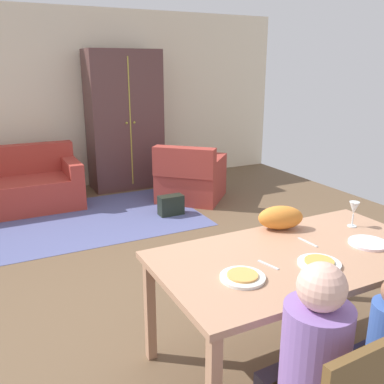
{
  "coord_description": "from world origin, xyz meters",
  "views": [
    {
      "loc": [
        -1.44,
        -3.25,
        1.88
      ],
      "look_at": [
        0.09,
        -0.22,
        0.85
      ],
      "focal_mm": 39.42,
      "sensor_mm": 36.0,
      "label": 1
    }
  ],
  "objects": [
    {
      "name": "plate_near_child",
      "position": [
        0.23,
        -1.6,
        0.77
      ],
      "size": [
        0.25,
        0.25,
        0.02
      ],
      "primitive_type": "cylinder",
      "color": "silver",
      "rests_on": "dining_table"
    },
    {
      "name": "area_rug",
      "position": [
        -0.29,
        1.8,
        0.0
      ],
      "size": [
        2.6,
        1.8,
        0.01
      ],
      "primitive_type": "cube",
      "color": "#4F5688",
      "rests_on": "ground_plane"
    },
    {
      "name": "back_wall",
      "position": [
        0.0,
        3.45,
        1.35
      ],
      "size": [
        6.9,
        0.1,
        2.7
      ],
      "primitive_type": "cube",
      "color": "beige",
      "rests_on": "ground_plane"
    },
    {
      "name": "fork",
      "position": [
        -0.04,
        -1.47,
        0.76
      ],
      "size": [
        0.05,
        0.15,
        0.01
      ],
      "primitive_type": "cube",
      "rotation": [
        0.0,
        0.0,
        0.25
      ],
      "color": "silver",
      "rests_on": "dining_table"
    },
    {
      "name": "handbag",
      "position": [
        0.65,
        1.5,
        0.13
      ],
      "size": [
        0.32,
        0.16,
        0.26
      ],
      "primitive_type": "cube",
      "color": "black",
      "rests_on": "ground_plane"
    },
    {
      "name": "person_child",
      "position": [
        0.23,
        -2.08,
        0.43
      ],
      "size": [
        0.22,
        0.29,
        0.92
      ],
      "color": "#322F53",
      "rests_on": "ground_plane"
    },
    {
      "name": "ground_plane",
      "position": [
        0.0,
        0.4,
        -0.01
      ],
      "size": [
        6.9,
        6.0,
        0.02
      ],
      "primitive_type": "cube",
      "color": "brown"
    },
    {
      "name": "couch",
      "position": [
        -1.23,
        2.65,
        0.3
      ],
      "size": [
        1.89,
        0.86,
        0.82
      ],
      "color": "#A7352B",
      "rests_on": "ground_plane"
    },
    {
      "name": "dining_table",
      "position": [
        0.23,
        -1.42,
        0.69
      ],
      "size": [
        1.79,
        0.95,
        0.76
      ],
      "color": "tan",
      "rests_on": "ground_plane"
    },
    {
      "name": "pizza_near_man",
      "position": [
        -0.27,
        -1.54,
        0.78
      ],
      "size": [
        0.17,
        0.17,
        0.01
      ],
      "primitive_type": "cylinder",
      "color": "#E39E4C",
      "rests_on": "plate_near_man"
    },
    {
      "name": "person_man",
      "position": [
        -0.27,
        -2.08,
        0.51
      ],
      "size": [
        0.3,
        0.41,
        1.11
      ],
      "color": "#37313F",
      "rests_on": "ground_plane"
    },
    {
      "name": "armchair",
      "position": [
        1.16,
        1.96,
        0.32
      ],
      "size": [
        1.21,
        1.21,
        0.82
      ],
      "color": "#A0372F",
      "rests_on": "ground_plane"
    },
    {
      "name": "pizza_near_child",
      "position": [
        0.23,
        -1.6,
        0.78
      ],
      "size": [
        0.17,
        0.17,
        0.01
      ],
      "primitive_type": "cylinder",
      "color": "gold",
      "rests_on": "plate_near_child"
    },
    {
      "name": "armoire",
      "position": [
        0.57,
        3.06,
        1.05
      ],
      "size": [
        1.1,
        0.59,
        2.1
      ],
      "color": "#533432",
      "rests_on": "ground_plane"
    },
    {
      "name": "plate_near_woman",
      "position": [
        0.72,
        -1.52,
        0.77
      ],
      "size": [
        0.25,
        0.25,
        0.02
      ],
      "primitive_type": "cylinder",
      "color": "silver",
      "rests_on": "dining_table"
    },
    {
      "name": "wine_glass",
      "position": [
        0.87,
        -1.24,
        0.89
      ],
      "size": [
        0.07,
        0.07,
        0.19
      ],
      "color": "silver",
      "rests_on": "dining_table"
    },
    {
      "name": "plate_near_man",
      "position": [
        -0.27,
        -1.54,
        0.77
      ],
      "size": [
        0.25,
        0.25,
        0.02
      ],
      "primitive_type": "cylinder",
      "color": "white",
      "rests_on": "dining_table"
    },
    {
      "name": "knife",
      "position": [
        0.39,
        -1.32,
        0.76
      ],
      "size": [
        0.02,
        0.17,
        0.01
      ],
      "primitive_type": "cube",
      "rotation": [
        0.0,
        0.0,
        0.06
      ],
      "color": "silver",
      "rests_on": "dining_table"
    },
    {
      "name": "cat",
      "position": [
        0.38,
        -1.04,
        0.84
      ],
      "size": [
        0.36,
        0.27,
        0.17
      ],
      "primitive_type": "ellipsoid",
      "rotation": [
        0.0,
        0.0,
        -0.37
      ],
      "color": "orange",
      "rests_on": "dining_table"
    }
  ]
}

